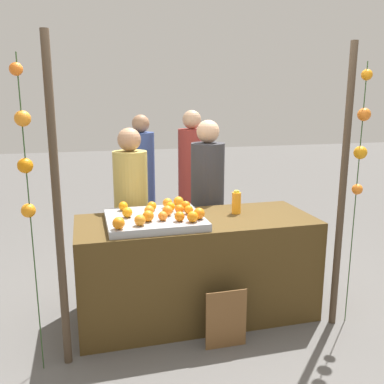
# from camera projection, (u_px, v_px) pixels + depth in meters

# --- Properties ---
(ground_plane) EXTENTS (24.00, 24.00, 0.00)m
(ground_plane) POSITION_uv_depth(u_px,v_px,m) (196.00, 313.00, 3.71)
(ground_plane) COLOR #565451
(stall_counter) EXTENTS (2.00, 0.79, 0.87)m
(stall_counter) POSITION_uv_depth(u_px,v_px,m) (196.00, 267.00, 3.61)
(stall_counter) COLOR #4C3819
(stall_counter) RESTS_ON ground_plane
(orange_tray) EXTENTS (0.77, 0.67, 0.06)m
(orange_tray) POSITION_uv_depth(u_px,v_px,m) (154.00, 220.00, 3.39)
(orange_tray) COLOR #9EA0A5
(orange_tray) RESTS_ON stall_counter
(orange_0) EXTENTS (0.07, 0.07, 0.07)m
(orange_0) POSITION_uv_depth(u_px,v_px,m) (179.00, 209.00, 3.46)
(orange_0) COLOR orange
(orange_0) RESTS_ON orange_tray
(orange_1) EXTENTS (0.09, 0.09, 0.09)m
(orange_1) POSITION_uv_depth(u_px,v_px,m) (148.00, 216.00, 3.23)
(orange_1) COLOR orange
(orange_1) RESTS_ON orange_tray
(orange_2) EXTENTS (0.08, 0.08, 0.08)m
(orange_2) POSITION_uv_depth(u_px,v_px,m) (123.00, 206.00, 3.54)
(orange_2) COLOR orange
(orange_2) RESTS_ON orange_tray
(orange_3) EXTENTS (0.08, 0.08, 0.08)m
(orange_3) POSITION_uv_depth(u_px,v_px,m) (180.00, 216.00, 3.23)
(orange_3) COLOR orange
(orange_3) RESTS_ON orange_tray
(orange_4) EXTENTS (0.08, 0.08, 0.08)m
(orange_4) POSITION_uv_depth(u_px,v_px,m) (152.00, 206.00, 3.54)
(orange_4) COLOR orange
(orange_4) RESTS_ON orange_tray
(orange_5) EXTENTS (0.09, 0.09, 0.09)m
(orange_5) POSITION_uv_depth(u_px,v_px,m) (140.00, 220.00, 3.12)
(orange_5) COLOR orange
(orange_5) RESTS_ON orange_tray
(orange_6) EXTENTS (0.08, 0.08, 0.08)m
(orange_6) POSITION_uv_depth(u_px,v_px,m) (170.00, 207.00, 3.52)
(orange_6) COLOR orange
(orange_6) RESTS_ON orange_tray
(orange_7) EXTENTS (0.07, 0.07, 0.07)m
(orange_7) POSITION_uv_depth(u_px,v_px,m) (189.00, 210.00, 3.44)
(orange_7) COLOR orange
(orange_7) RESTS_ON orange_tray
(orange_8) EXTENTS (0.08, 0.08, 0.08)m
(orange_8) POSITION_uv_depth(u_px,v_px,m) (168.00, 203.00, 3.64)
(orange_8) COLOR orange
(orange_8) RESTS_ON orange_tray
(orange_9) EXTENTS (0.08, 0.08, 0.08)m
(orange_9) POSITION_uv_depth(u_px,v_px,m) (127.00, 212.00, 3.34)
(orange_9) COLOR orange
(orange_9) RESTS_ON orange_tray
(orange_10) EXTENTS (0.09, 0.09, 0.09)m
(orange_10) POSITION_uv_depth(u_px,v_px,m) (119.00, 223.00, 3.04)
(orange_10) COLOR orange
(orange_10) RESTS_ON orange_tray
(orange_11) EXTENTS (0.09, 0.09, 0.09)m
(orange_11) POSITION_uv_depth(u_px,v_px,m) (193.00, 217.00, 3.21)
(orange_11) COLOR orange
(orange_11) RESTS_ON orange_tray
(orange_12) EXTENTS (0.09, 0.09, 0.09)m
(orange_12) POSITION_uv_depth(u_px,v_px,m) (179.00, 202.00, 3.67)
(orange_12) COLOR orange
(orange_12) RESTS_ON orange_tray
(orange_13) EXTENTS (0.08, 0.08, 0.08)m
(orange_13) POSITION_uv_depth(u_px,v_px,m) (186.00, 206.00, 3.55)
(orange_13) COLOR orange
(orange_13) RESTS_ON orange_tray
(orange_14) EXTENTS (0.09, 0.09, 0.09)m
(orange_14) POSITION_uv_depth(u_px,v_px,m) (199.00, 214.00, 3.29)
(orange_14) COLOR orange
(orange_14) RESTS_ON orange_tray
(orange_15) EXTENTS (0.08, 0.08, 0.08)m
(orange_15) POSITION_uv_depth(u_px,v_px,m) (167.00, 211.00, 3.39)
(orange_15) COLOR orange
(orange_15) RESTS_ON orange_tray
(orange_16) EXTENTS (0.08, 0.08, 0.08)m
(orange_16) POSITION_uv_depth(u_px,v_px,m) (149.00, 210.00, 3.40)
(orange_16) COLOR orange
(orange_16) RESTS_ON orange_tray
(orange_17) EXTENTS (0.07, 0.07, 0.07)m
(orange_17) POSITION_uv_depth(u_px,v_px,m) (163.00, 216.00, 3.25)
(orange_17) COLOR orange
(orange_17) RESTS_ON orange_tray
(juice_bottle) EXTENTS (0.08, 0.08, 0.21)m
(juice_bottle) POSITION_uv_depth(u_px,v_px,m) (236.00, 203.00, 3.67)
(juice_bottle) COLOR orange
(juice_bottle) RESTS_ON stall_counter
(chalkboard_sign) EXTENTS (0.32, 0.03, 0.47)m
(chalkboard_sign) POSITION_uv_depth(u_px,v_px,m) (226.00, 320.00, 3.16)
(chalkboard_sign) COLOR brown
(chalkboard_sign) RESTS_ON ground_plane
(vendor_left) EXTENTS (0.32, 0.32, 1.60)m
(vendor_left) POSITION_uv_depth(u_px,v_px,m) (132.00, 218.00, 4.00)
(vendor_left) COLOR tan
(vendor_left) RESTS_ON ground_plane
(vendor_right) EXTENTS (0.33, 0.33, 1.66)m
(vendor_right) POSITION_uv_depth(u_px,v_px,m) (207.00, 209.00, 4.22)
(vendor_right) COLOR #333338
(vendor_right) RESTS_ON ground_plane
(crowd_person_0) EXTENTS (0.34, 0.34, 1.72)m
(crowd_person_0) POSITION_uv_depth(u_px,v_px,m) (192.00, 183.00, 5.33)
(crowd_person_0) COLOR maroon
(crowd_person_0) RESTS_ON ground_plane
(crowd_person_1) EXTENTS (0.33, 0.33, 1.66)m
(crowd_person_1) POSITION_uv_depth(u_px,v_px,m) (142.00, 183.00, 5.46)
(crowd_person_1) COLOR #384C8C
(crowd_person_1) RESTS_ON ground_plane
(canopy_post_left) EXTENTS (0.06, 0.06, 2.28)m
(canopy_post_left) POSITION_uv_depth(u_px,v_px,m) (57.00, 210.00, 2.78)
(canopy_post_left) COLOR #473828
(canopy_post_left) RESTS_ON ground_plane
(canopy_post_right) EXTENTS (0.06, 0.06, 2.28)m
(canopy_post_right) POSITION_uv_depth(u_px,v_px,m) (342.00, 192.00, 3.31)
(canopy_post_right) COLOR #473828
(canopy_post_right) RESTS_ON ground_plane
(garland_strand_left) EXTENTS (0.11, 0.10, 2.13)m
(garland_strand_left) POSITION_uv_depth(u_px,v_px,m) (24.00, 151.00, 2.62)
(garland_strand_left) COLOR #2D4C23
(garland_strand_left) RESTS_ON ground_plane
(garland_strand_right) EXTENTS (0.10, 0.11, 2.13)m
(garland_strand_right) POSITION_uv_depth(u_px,v_px,m) (362.00, 137.00, 3.24)
(garland_strand_right) COLOR #2D4C23
(garland_strand_right) RESTS_ON ground_plane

